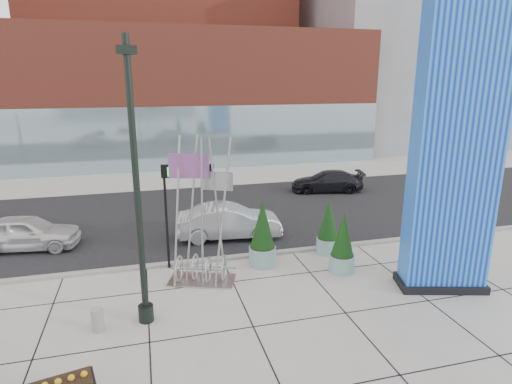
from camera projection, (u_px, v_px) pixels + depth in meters
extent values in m
plane|color=#9E9991|center=(214.00, 314.00, 13.37)|extent=(160.00, 160.00, 0.00)
cube|color=black|center=(183.00, 217.00, 22.71)|extent=(80.00, 12.00, 0.02)
cube|color=gray|center=(198.00, 261.00, 17.09)|extent=(80.00, 0.30, 0.12)
cube|color=#973C2B|center=(173.00, 97.00, 37.39)|extent=(34.00, 10.00, 11.00)
cube|color=#8CA5B2|center=(180.00, 138.00, 33.69)|extent=(34.00, 0.60, 5.00)
cube|color=slate|center=(397.00, 60.00, 47.35)|extent=(20.00, 18.00, 18.00)
cube|color=#0B2DAA|center=(456.00, 150.00, 13.88)|extent=(2.90, 1.77, 9.74)
cube|color=black|center=(440.00, 283.00, 15.11)|extent=(3.16, 2.03, 0.27)
cylinder|color=black|center=(137.00, 190.00, 11.95)|extent=(0.19, 0.19, 8.27)
cylinder|color=black|center=(146.00, 313.00, 12.95)|extent=(0.45, 0.45, 0.52)
cube|color=black|center=(126.00, 50.00, 10.98)|extent=(0.55, 0.31, 0.23)
cube|color=#A6A9AB|center=(202.00, 280.00, 15.54)|extent=(2.61, 1.91, 0.06)
cylinder|color=#A6A9AB|center=(179.00, 215.00, 14.47)|extent=(0.10, 0.10, 5.33)
cylinder|color=#A6A9AB|center=(190.00, 211.00, 14.93)|extent=(0.10, 0.10, 5.33)
cylinder|color=#A6A9AB|center=(203.00, 212.00, 14.78)|extent=(0.10, 0.10, 5.33)
cylinder|color=#A6A9AB|center=(215.00, 208.00, 15.20)|extent=(0.10, 0.10, 5.33)
cylinder|color=#A6A9AB|center=(225.00, 212.00, 14.82)|extent=(0.10, 0.10, 5.33)
torus|color=#A6A9AB|center=(180.00, 272.00, 15.12)|extent=(0.40, 0.94, 0.97)
torus|color=#A6A9AB|center=(194.00, 268.00, 15.45)|extent=(0.40, 0.94, 0.97)
torus|color=#A6A9AB|center=(210.00, 268.00, 15.38)|extent=(0.40, 0.94, 0.97)
torus|color=#A6A9AB|center=(223.00, 264.00, 15.71)|extent=(0.40, 0.94, 0.97)
cube|color=red|center=(189.00, 167.00, 14.36)|extent=(1.35, 0.43, 0.85)
cube|color=#A6A9AB|center=(217.00, 180.00, 14.84)|extent=(0.98, 0.51, 0.64)
cylinder|color=gray|center=(98.00, 320.00, 12.44)|extent=(0.36, 0.36, 0.70)
cylinder|color=black|center=(166.00, 219.00, 16.11)|extent=(0.10, 0.10, 4.03)
cube|color=black|center=(187.00, 170.00, 15.85)|extent=(1.92, 0.54, 0.48)
cube|color=#19D833|center=(177.00, 171.00, 15.66)|extent=(0.66, 0.15, 0.34)
cylinder|color=#7CA7A4|center=(327.00, 245.00, 17.99)|extent=(0.94, 0.94, 0.66)
cylinder|color=black|center=(328.00, 238.00, 17.91)|extent=(0.87, 0.87, 0.06)
cone|color=black|center=(329.00, 219.00, 17.69)|extent=(0.85, 0.85, 1.69)
cylinder|color=#7CA7A4|center=(342.00, 263.00, 16.26)|extent=(0.95, 0.95, 0.66)
cylinder|color=black|center=(342.00, 255.00, 16.17)|extent=(0.87, 0.87, 0.06)
cone|color=black|center=(343.00, 234.00, 15.95)|extent=(0.85, 0.85, 1.70)
cylinder|color=#7CA7A4|center=(262.00, 256.00, 16.83)|extent=(1.06, 1.06, 0.74)
cylinder|color=black|center=(262.00, 247.00, 16.73)|extent=(0.97, 0.97, 0.06)
cone|color=black|center=(262.00, 224.00, 16.49)|extent=(0.95, 0.95, 1.91)
imported|color=silver|center=(26.00, 233.00, 18.27)|extent=(4.54, 2.35, 1.48)
imported|color=#B3B5BB|center=(229.00, 222.00, 19.54)|extent=(4.88, 2.15, 1.56)
imported|color=black|center=(327.00, 181.00, 27.59)|extent=(4.88, 2.81, 1.33)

